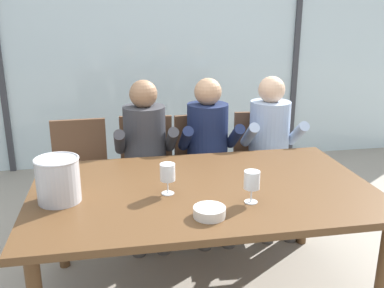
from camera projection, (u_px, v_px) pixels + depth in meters
ground at (178, 221)px, 3.63m from camera, size 14.00×14.00×0.00m
window_glass_panel at (156, 48)px, 4.67m from camera, size 7.14×0.03×2.60m
window_mullion_right at (296, 46)px, 4.93m from camera, size 0.06×0.06×2.60m
hillside_vineyard at (139, 56)px, 7.75m from camera, size 13.14×2.40×1.78m
dining_table at (203, 198)px, 2.49m from camera, size 1.94×1.17×0.73m
chair_near_curtain at (81, 169)px, 3.34m from camera, size 0.45×0.45×0.89m
chair_left_of_center at (146, 164)px, 3.45m from camera, size 0.49×0.49×0.89m
chair_center at (203, 161)px, 3.51m from camera, size 0.50×0.50×0.89m
chair_right_of_center at (260, 158)px, 3.59m from camera, size 0.48×0.48×0.89m
person_charcoal_jacket at (146, 150)px, 3.24m from camera, size 0.46×0.61×1.21m
person_navy_polo at (209, 146)px, 3.33m from camera, size 0.47×0.62×1.21m
person_pale_blue_shirt at (272, 143)px, 3.41m from camera, size 0.48×0.63×1.21m
ice_bucket_primary at (58, 179)px, 2.25m from camera, size 0.23×0.23×0.24m
tasting_bowl at (209, 212)px, 2.11m from camera, size 0.16×0.16×0.05m
wine_glass_by_left_taster at (252, 181)px, 2.24m from camera, size 0.08×0.08×0.17m
wine_glass_near_bucket at (168, 173)px, 2.35m from camera, size 0.08×0.08×0.17m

